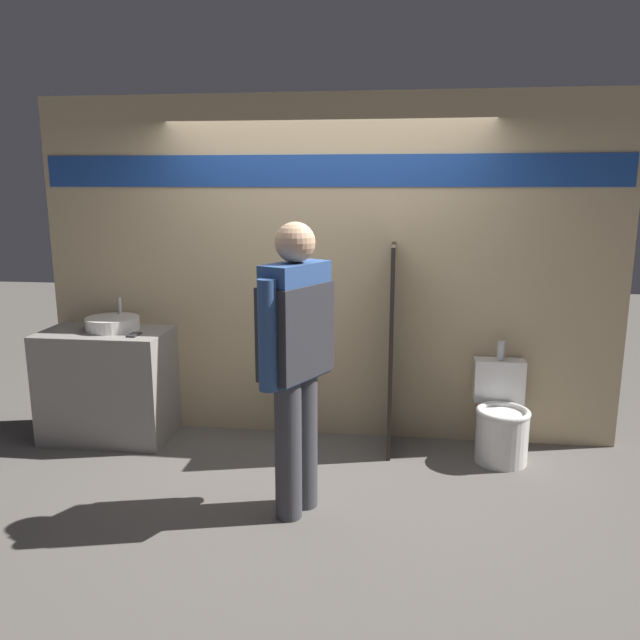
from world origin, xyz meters
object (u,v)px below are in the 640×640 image
Objects in this scene: sink_basin at (113,323)px; cell_phone at (134,335)px; urinal_near_counter at (286,349)px; toilet at (501,420)px; person_in_vest at (296,350)px.

sink_basin reaches higher than cell_phone.
sink_basin is at bearing -175.53° from urinal_near_counter.
toilet is 1.86m from person_in_vest.
urinal_near_counter is 0.62× the size of person_in_vest.
sink_basin is at bearing 145.22° from cell_phone.
person_in_vest reaches higher than cell_phone.
sink_basin is 1.40m from urinal_near_counter.
cell_phone is at bearing -177.94° from toilet.
cell_phone is 0.08× the size of person_in_vest.
toilet is (2.79, 0.10, -0.60)m from cell_phone.
person_in_vest is at bearing -31.77° from cell_phone.
sink_basin is at bearing 85.40° from person_in_vest.
urinal_near_counter is (1.13, 0.28, -0.15)m from cell_phone.
urinal_near_counter reaches higher than toilet.
sink_basin is 1.96m from person_in_vest.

